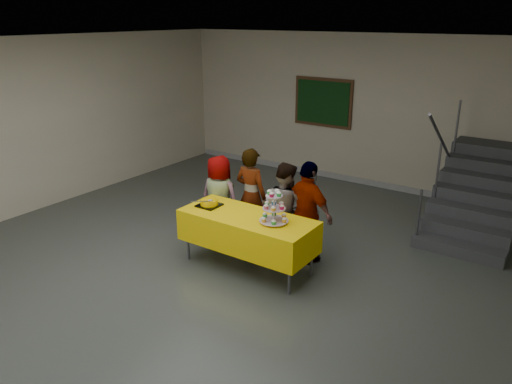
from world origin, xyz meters
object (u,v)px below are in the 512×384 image
(cupcake_stand, at_px, (274,210))
(noticeboard, at_px, (323,102))
(schoolchild_d, at_px, (308,213))
(schoolchild_c, at_px, (284,209))
(staircase, at_px, (482,196))
(bear_cake, at_px, (209,202))
(schoolchild_b, at_px, (251,195))
(schoolchild_a, at_px, (219,198))
(bake_table, at_px, (248,230))

(cupcake_stand, height_order, noticeboard, noticeboard)
(schoolchild_d, bearing_deg, schoolchild_c, 7.10)
(staircase, height_order, noticeboard, noticeboard)
(bear_cake, bearing_deg, schoolchild_b, 77.12)
(cupcake_stand, distance_m, noticeboard, 4.58)
(bear_cake, distance_m, schoolchild_a, 0.62)
(bake_table, bearing_deg, schoolchild_c, 76.29)
(bake_table, distance_m, cupcake_stand, 0.57)
(schoolchild_a, bearing_deg, schoolchild_c, -177.90)
(schoolchild_d, xyz_separation_m, staircase, (1.72, 2.82, -0.25))
(noticeboard, bearing_deg, staircase, -13.73)
(cupcake_stand, height_order, schoolchild_d, schoolchild_d)
(bake_table, height_order, schoolchild_d, schoolchild_d)
(bear_cake, height_order, schoolchild_c, schoolchild_c)
(bear_cake, distance_m, schoolchild_c, 1.08)
(schoolchild_c, bearing_deg, staircase, -124.63)
(schoolchild_a, bearing_deg, cupcake_stand, 152.85)
(schoolchild_b, height_order, staircase, staircase)
(schoolchild_a, relative_size, schoolchild_b, 0.91)
(bear_cake, distance_m, noticeboard, 4.37)
(cupcake_stand, xyz_separation_m, noticeboard, (-1.53, 4.27, 0.65))
(bear_cake, height_order, schoolchild_d, schoolchild_d)
(schoolchild_c, height_order, staircase, staircase)
(bake_table, distance_m, noticeboard, 4.54)
(staircase, bearing_deg, noticeboard, 166.27)
(schoolchild_d, bearing_deg, bear_cake, 41.74)
(bake_table, height_order, noticeboard, noticeboard)
(schoolchild_b, xyz_separation_m, noticeboard, (-0.63, 3.50, 0.87))
(bake_table, distance_m, schoolchild_d, 0.87)
(bear_cake, bearing_deg, noticeboard, 96.06)
(cupcake_stand, distance_m, staircase, 3.95)
(bear_cake, distance_m, staircase, 4.56)
(cupcake_stand, xyz_separation_m, schoolchild_b, (-0.90, 0.77, -0.21))
(cupcake_stand, bearing_deg, bear_cake, -179.38)
(bear_cake, relative_size, schoolchild_d, 0.24)
(cupcake_stand, relative_size, bear_cake, 1.24)
(bake_table, bearing_deg, staircase, 56.15)
(noticeboard, bearing_deg, schoolchild_a, -86.90)
(schoolchild_c, xyz_separation_m, noticeboard, (-1.28, 3.60, 0.91))
(bake_table, xyz_separation_m, schoolchild_a, (-0.91, 0.54, 0.11))
(bake_table, height_order, staircase, staircase)
(cupcake_stand, distance_m, schoolchild_b, 1.20)
(schoolchild_a, bearing_deg, bear_cake, 109.57)
(bake_table, bearing_deg, cupcake_stand, 0.43)
(bake_table, xyz_separation_m, schoolchild_b, (-0.48, 0.77, 0.18))
(schoolchild_a, height_order, schoolchild_d, schoolchild_d)
(bake_table, relative_size, schoolchild_b, 1.28)
(schoolchild_a, relative_size, staircase, 0.56)
(schoolchild_c, height_order, schoolchild_d, schoolchild_d)
(cupcake_stand, xyz_separation_m, schoolchild_d, (0.16, 0.62, -0.21))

